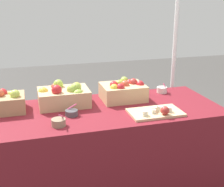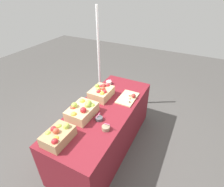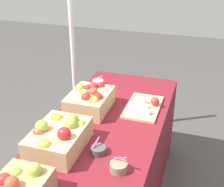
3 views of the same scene
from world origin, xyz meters
The scene contains 8 objects.
table centered at (0.00, 0.00, 0.37)m, with size 1.90×0.76×0.74m, color maroon.
apple_crate_middle centered at (-0.25, 0.17, 0.82)m, with size 0.40×0.29×0.19m.
apple_crate_right centered at (0.24, 0.17, 0.82)m, with size 0.36×0.28×0.18m.
cutting_board_front centered at (0.38, -0.21, 0.76)m, with size 0.39×0.24×0.08m.
sample_bowl_near centered at (-0.35, -0.22, 0.77)m, with size 0.10×0.10×0.10m.
sample_bowl_mid centered at (0.64, 0.26, 0.77)m, with size 0.09×0.09×0.10m.
sample_bowl_far centered at (-0.23, -0.06, 0.76)m, with size 0.09×0.09×0.09m.
tent_pole centered at (0.93, 0.61, 0.96)m, with size 0.04×0.04×1.92m, color white.
Camera 3 is at (-1.62, -0.59, 1.88)m, focal length 49.76 mm.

